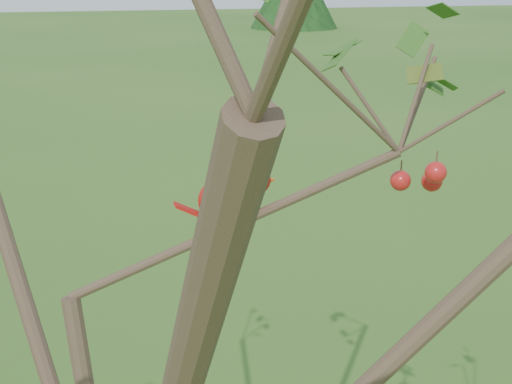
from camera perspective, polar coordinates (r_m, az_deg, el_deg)
crabapple_tree at (r=1.16m, az=-11.69°, el=-2.98°), size 2.35×2.05×2.95m
cardinal at (r=1.28m, az=-1.89°, el=-0.39°), size 0.19×0.10×0.13m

